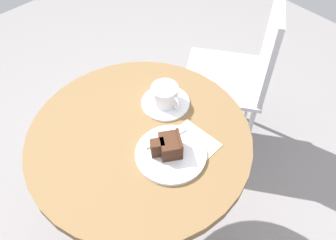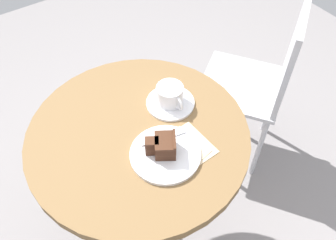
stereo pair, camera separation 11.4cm
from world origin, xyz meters
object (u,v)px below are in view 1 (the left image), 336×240
object	(u,v)px
teaspoon	(152,110)
cake_slice	(169,146)
coffee_cup	(165,95)
fork	(171,135)
cafe_chair	(244,68)
cake_plate	(171,154)
saucer	(166,103)
napkin	(187,147)

from	to	relation	value
teaspoon	cake_slice	xyz separation A→B (m)	(0.16, -0.08, 0.03)
coffee_cup	fork	size ratio (longest dim) A/B	0.84
cafe_chair	cake_slice	bearing A→B (deg)	-17.68
teaspoon	cake_plate	distance (m)	0.19
coffee_cup	fork	xyz separation A→B (m)	(0.12, -0.09, -0.03)
cake_plate	cake_slice	bearing A→B (deg)	-170.60
cake_slice	cafe_chair	distance (m)	0.77
coffee_cup	cafe_chair	xyz separation A→B (m)	(-0.05, 0.56, -0.26)
coffee_cup	cake_slice	world-z (taller)	coffee_cup
teaspoon	coffee_cup	bearing A→B (deg)	-111.99
saucer	napkin	world-z (taller)	saucer
fork	teaspoon	bearing A→B (deg)	85.53
saucer	cake_plate	bearing A→B (deg)	-38.76
cake_slice	saucer	bearing A→B (deg)	139.53
saucer	cafe_chair	xyz separation A→B (m)	(-0.06, 0.56, -0.22)
saucer	fork	bearing A→B (deg)	-36.84
cake_plate	fork	bearing A→B (deg)	136.80
fork	napkin	xyz separation A→B (m)	(0.06, 0.01, -0.01)
saucer	fork	xyz separation A→B (m)	(0.12, -0.09, 0.01)
saucer	coffee_cup	bearing A→B (deg)	-179.72
coffee_cup	cake_slice	bearing A→B (deg)	-40.16
cake_plate	saucer	bearing A→B (deg)	141.24
saucer	napkin	xyz separation A→B (m)	(0.18, -0.08, -0.00)
cake_plate	cake_slice	xyz separation A→B (m)	(-0.01, -0.00, 0.03)
saucer	teaspoon	xyz separation A→B (m)	(-0.00, -0.06, 0.01)
teaspoon	fork	bearing A→B (deg)	143.75
coffee_cup	teaspoon	size ratio (longest dim) A/B	1.21
fork	cafe_chair	bearing A→B (deg)	25.30
cake_plate	cafe_chair	world-z (taller)	cafe_chair
cake_plate	fork	distance (m)	0.07
coffee_cup	cafe_chair	size ratio (longest dim) A/B	0.14
coffee_cup	fork	bearing A→B (deg)	-36.44
saucer	cake_plate	xyz separation A→B (m)	(0.17, -0.14, 0.00)
saucer	teaspoon	bearing A→B (deg)	-91.89
napkin	cake_slice	bearing A→B (deg)	-111.14
cake_slice	cafe_chair	size ratio (longest dim) A/B	0.12
cake_slice	cafe_chair	xyz separation A→B (m)	(-0.22, 0.69, -0.25)
coffee_cup	cake_slice	distance (m)	0.21
teaspoon	cake_plate	xyz separation A→B (m)	(0.17, -0.08, -0.01)
teaspoon	cake_plate	size ratio (longest dim) A/B	0.47
coffee_cup	teaspoon	bearing A→B (deg)	-90.17
napkin	cafe_chair	world-z (taller)	cafe_chair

